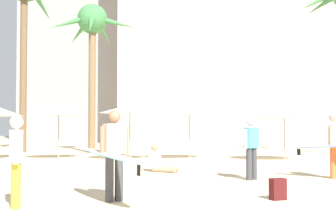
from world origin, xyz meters
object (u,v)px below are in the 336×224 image
cafe_umbrella_3 (189,109)px  person_mid_right (16,157)px  backpack (277,189)px  person_mid_center (251,146)px  person_far_left (113,153)px  person_near_left (335,144)px  beach_towel (316,196)px  cafe_umbrella_0 (284,113)px  person_mid_left (159,162)px  cafe_umbrella_5 (130,109)px  palm_tree_center (92,31)px  cafe_umbrella_2 (59,110)px

cafe_umbrella_3 → person_mid_right: cafe_umbrella_3 is taller
backpack → person_mid_center: bearing=-22.6°
person_far_left → person_near_left: size_ratio=1.03×
beach_towel → person_mid_center: size_ratio=1.09×
cafe_umbrella_3 → cafe_umbrella_0: bearing=-6.0°
person_mid_center → beach_towel: bearing=155.7°
cafe_umbrella_3 → person_far_left: (-1.17, -11.42, -1.27)m
person_mid_right → cafe_umbrella_0: bearing=-141.0°
cafe_umbrella_3 → person_far_left: 11.55m
cafe_umbrella_3 → person_mid_right: bearing=-103.0°
cafe_umbrella_3 → person_mid_left: (-0.83, -5.53, -1.89)m
cafe_umbrella_5 → person_mid_center: size_ratio=1.58×
person_near_left → backpack: bearing=-90.3°
cafe_umbrella_5 → cafe_umbrella_0: bearing=2.5°
palm_tree_center → cafe_umbrella_2: bearing=-94.2°
cafe_umbrella_2 → beach_towel: cafe_umbrella_2 is taller
palm_tree_center → beach_towel: size_ratio=4.46×
palm_tree_center → cafe_umbrella_3: bearing=-39.1°
backpack → person_far_left: 3.28m
cafe_umbrella_3 → backpack: 11.21m
cafe_umbrella_3 → backpack: bearing=-79.7°
cafe_umbrella_0 → cafe_umbrella_3: size_ratio=1.06×
cafe_umbrella_0 → cafe_umbrella_3: cafe_umbrella_3 is taller
cafe_umbrella_3 → person_near_left: size_ratio=1.08×
cafe_umbrella_5 → person_near_left: bearing=-44.0°
cafe_umbrella_0 → backpack: 10.79m
cafe_umbrella_3 → person_mid_right: (-2.78, -12.05, -1.31)m
cafe_umbrella_3 → person_mid_center: (1.85, -7.54, -1.29)m
person_mid_center → person_mid_right: bearing=90.1°
person_far_left → palm_tree_center: bearing=-22.1°
person_far_left → person_mid_right: person_far_left is taller
cafe_umbrella_3 → person_mid_center: cafe_umbrella_3 is taller
backpack → person_mid_right: bearing=79.3°
cafe_umbrella_5 → person_far_left: 10.87m
person_far_left → cafe_umbrella_0: bearing=-62.4°
palm_tree_center → cafe_umbrella_2: 6.50m
cafe_umbrella_0 → person_near_left: 6.81m
palm_tree_center → cafe_umbrella_0: size_ratio=2.93×
beach_towel → person_mid_center: bearing=109.9°
palm_tree_center → cafe_umbrella_0: bearing=-27.0°
cafe_umbrella_2 → cafe_umbrella_3: (5.75, 0.30, 0.03)m
person_mid_center → backpack: bearing=138.0°
cafe_umbrella_3 → beach_towel: size_ratio=1.44×
cafe_umbrella_0 → person_far_left: size_ratio=1.11×
palm_tree_center → person_mid_right: size_ratio=4.99×
cafe_umbrella_2 → person_mid_left: bearing=-46.7°
cafe_umbrella_5 → person_far_left: bearing=-82.8°
person_far_left → cafe_umbrella_2: bearing=-14.7°
beach_towel → backpack: backpack is taller
cafe_umbrella_3 → person_near_left: bearing=-59.8°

